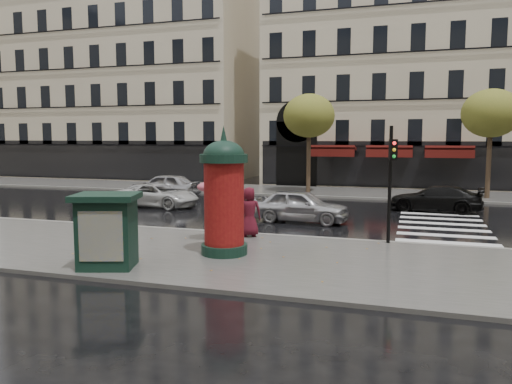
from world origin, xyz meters
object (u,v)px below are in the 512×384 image
(car_black, at_px, (435,199))
(morris_column, at_px, (224,193))
(man_burgundy, at_px, (249,212))
(newsstand, at_px, (107,230))
(woman_red, at_px, (229,221))
(traffic_light, at_px, (391,173))
(woman_umbrella, at_px, (213,200))
(car_far_silver, at_px, (164,186))
(car_silver, at_px, (300,206))
(car_white, at_px, (158,195))

(car_black, bearing_deg, morris_column, -21.45)
(man_burgundy, relative_size, newsstand, 0.88)
(woman_red, relative_size, traffic_light, 0.45)
(woman_umbrella, bearing_deg, car_far_silver, 125.22)
(woman_red, height_order, man_burgundy, same)
(woman_umbrella, height_order, man_burgundy, woman_umbrella)
(morris_column, height_order, car_silver, morris_column)
(car_white, height_order, car_black, car_black)
(traffic_light, xyz_separation_m, car_silver, (-4.05, 4.02, -1.82))
(woman_red, distance_m, car_silver, 6.48)
(newsstand, height_order, car_white, newsstand)
(man_burgundy, xyz_separation_m, car_far_silver, (-9.11, 10.46, -0.26))
(traffic_light, relative_size, newsstand, 1.93)
(traffic_light, height_order, car_silver, traffic_light)
(woman_umbrella, bearing_deg, man_burgundy, 48.53)
(woman_umbrella, bearing_deg, woman_red, -45.11)
(man_burgundy, distance_m, car_silver, 4.45)
(car_black, bearing_deg, car_far_silver, -86.49)
(newsstand, height_order, car_far_silver, newsstand)
(man_burgundy, xyz_separation_m, traffic_light, (4.98, 0.33, 1.53))
(woman_red, bearing_deg, woman_umbrella, -52.18)
(man_burgundy, distance_m, newsstand, 5.90)
(morris_column, height_order, car_white, morris_column)
(man_burgundy, xyz_separation_m, car_white, (-7.52, 6.81, -0.40))
(traffic_light, bearing_deg, car_silver, 135.23)
(man_burgundy, bearing_deg, car_white, -68.63)
(newsstand, bearing_deg, car_silver, 71.26)
(woman_red, relative_size, man_burgundy, 1.00)
(woman_red, bearing_deg, traffic_light, -161.34)
(car_black, bearing_deg, newsstand, -24.81)
(car_white, bearing_deg, newsstand, -151.48)
(man_burgundy, distance_m, traffic_light, 5.22)
(car_black, relative_size, car_far_silver, 1.00)
(newsstand, xyz_separation_m, car_white, (-5.14, 12.21, -0.55))
(car_silver, relative_size, car_black, 0.95)
(woman_umbrella, height_order, car_white, woman_umbrella)
(car_white, bearing_deg, morris_column, -136.00)
(woman_red, xyz_separation_m, car_silver, (0.92, 6.41, -0.30))
(traffic_light, bearing_deg, car_white, 152.58)
(woman_umbrella, xyz_separation_m, traffic_light, (5.94, 1.42, 1.00))
(car_white, bearing_deg, man_burgundy, -126.52)
(morris_column, bearing_deg, newsstand, -134.82)
(car_black, height_order, car_far_silver, car_far_silver)
(woman_red, distance_m, newsstand, 4.10)
(man_burgundy, height_order, car_far_silver, man_burgundy)
(woman_umbrella, distance_m, car_white, 10.31)
(traffic_light, distance_m, car_silver, 5.99)
(morris_column, bearing_deg, traffic_light, 33.47)
(car_silver, bearing_deg, man_burgundy, 170.99)
(woman_red, distance_m, car_black, 13.49)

